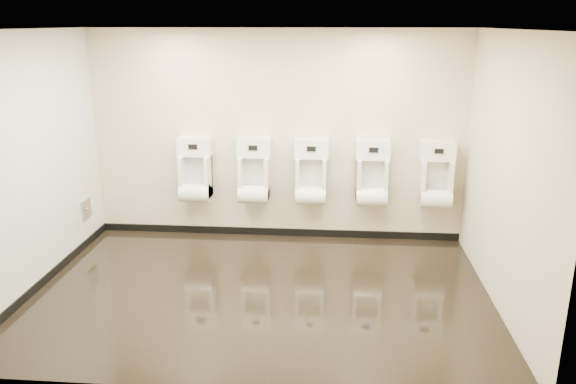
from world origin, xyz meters
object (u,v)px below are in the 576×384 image
(urinal_1, at_px, (254,175))
(urinal_3, at_px, (372,178))
(urinal_2, at_px, (311,176))
(access_panel, at_px, (86,209))
(urinal_0, at_px, (195,174))
(urinal_4, at_px, (436,179))

(urinal_1, relative_size, urinal_3, 1.00)
(urinal_2, xyz_separation_m, urinal_3, (0.80, 0.00, 0.00))
(access_panel, relative_size, urinal_2, 0.29)
(urinal_2, bearing_deg, urinal_3, 0.00)
(urinal_0, relative_size, urinal_1, 1.00)
(urinal_3, bearing_deg, urinal_2, 180.00)
(access_panel, relative_size, urinal_1, 0.29)
(urinal_3, bearing_deg, urinal_4, 0.00)
(urinal_0, relative_size, urinal_2, 1.00)
(access_panel, xyz_separation_m, urinal_4, (4.59, 0.40, 0.40))
(urinal_1, distance_m, urinal_4, 2.40)
(urinal_0, distance_m, urinal_1, 0.80)
(urinal_1, bearing_deg, urinal_0, 180.00)
(urinal_0, xyz_separation_m, urinal_4, (3.20, 0.00, 0.00))
(urinal_0, distance_m, urinal_2, 1.57)
(access_panel, bearing_deg, urinal_1, 10.29)
(urinal_1, bearing_deg, urinal_4, 0.00)
(access_panel, xyz_separation_m, urinal_2, (2.96, 0.40, 0.40))
(access_panel, distance_m, urinal_0, 1.50)
(urinal_3, bearing_deg, access_panel, -173.96)
(urinal_2, height_order, urinal_3, same)
(urinal_4, bearing_deg, urinal_2, 180.00)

